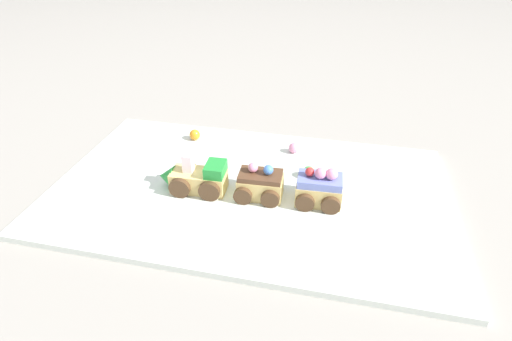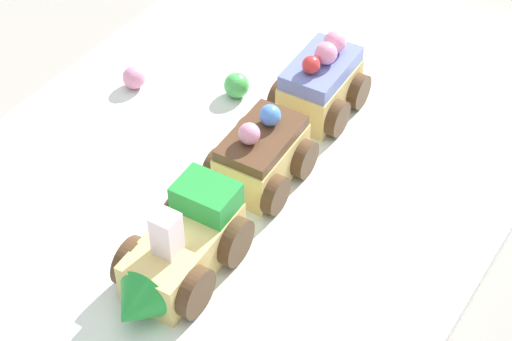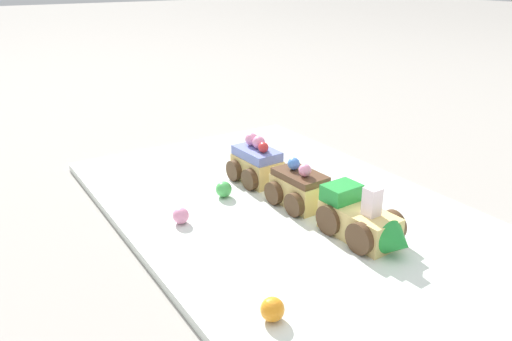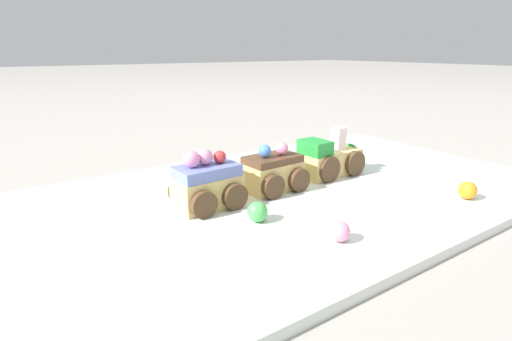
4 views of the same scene
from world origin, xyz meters
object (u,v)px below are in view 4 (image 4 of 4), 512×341
at_px(cake_train_locomotive, 333,159).
at_px(gumball_green, 257,212).
at_px(cake_car_chocolate, 272,173).
at_px(cake_car_blueberry, 207,185).
at_px(gumball_pink, 340,231).
at_px(gumball_orange, 468,190).

bearing_deg(cake_train_locomotive, gumball_green, -159.93).
bearing_deg(cake_car_chocolate, cake_train_locomotive, 0.04).
height_order(cake_car_blueberry, gumball_pink, cake_car_blueberry).
height_order(gumball_orange, gumball_pink, gumball_orange).
height_order(cake_train_locomotive, cake_car_chocolate, cake_train_locomotive).
xyz_separation_m(cake_train_locomotive, cake_car_blueberry, (-0.22, -0.01, 0.00)).
height_order(cake_train_locomotive, cake_car_blueberry, same).
bearing_deg(gumball_orange, gumball_green, 160.20).
distance_m(cake_train_locomotive, gumball_orange, 0.19).
height_order(cake_car_chocolate, gumball_green, cake_car_chocolate).
height_order(cake_car_chocolate, gumball_orange, cake_car_chocolate).
bearing_deg(gumball_pink, cake_train_locomotive, 47.09).
relative_size(cake_car_chocolate, gumball_orange, 3.43).
bearing_deg(gumball_green, cake_car_blueberry, 108.86).
bearing_deg(cake_car_chocolate, gumball_pink, -105.38).
distance_m(cake_car_chocolate, gumball_green, 0.11).
relative_size(cake_train_locomotive, gumball_orange, 5.39).
xyz_separation_m(cake_train_locomotive, gumball_pink, (-0.16, -0.17, -0.01)).
relative_size(gumball_orange, gumball_green, 1.00).
distance_m(cake_car_blueberry, gumball_orange, 0.34).
xyz_separation_m(cake_car_blueberry, gumball_pink, (0.07, -0.16, -0.02)).
height_order(gumball_orange, gumball_green, same).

